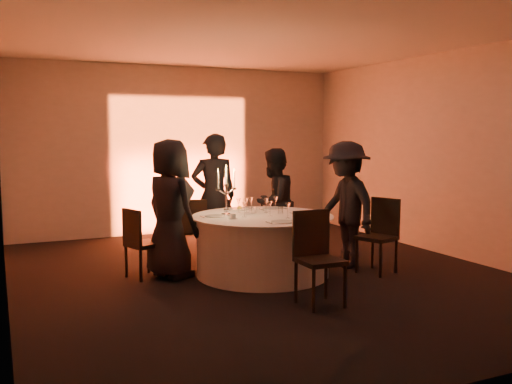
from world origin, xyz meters
name	(u,v)px	position (x,y,z in m)	size (l,w,h in m)	color
floor	(262,275)	(0.00, 0.00, 0.00)	(7.00, 7.00, 0.00)	black
ceiling	(263,36)	(0.00, 0.00, 3.00)	(7.00, 7.00, 0.00)	silver
wall_back	(180,150)	(0.00, 3.50, 1.50)	(7.00, 7.00, 0.00)	#AAA49E
wall_front	(475,178)	(0.00, -3.50, 1.50)	(7.00, 7.00, 0.00)	#AAA49E
wall_left	(2,163)	(-3.00, 0.00, 1.50)	(7.00, 7.00, 0.00)	#AAA49E
wall_right	(447,154)	(3.00, 0.00, 1.50)	(7.00, 7.00, 0.00)	#AAA49E
uplighter_fixture	(187,232)	(0.00, 3.20, 0.05)	(0.25, 0.12, 0.10)	black
banquet_table	(262,245)	(0.00, 0.00, 0.38)	(1.80, 1.80, 0.77)	black
chair_left	(139,239)	(-1.47, 0.48, 0.49)	(0.49, 0.49, 0.88)	black
chair_back_left	(194,225)	(-0.49, 1.28, 0.49)	(0.49, 0.49, 0.87)	black
chair_back_right	(275,216)	(0.73, 1.12, 0.56)	(0.59, 0.59, 0.99)	black
chair_right	(380,231)	(1.47, -0.49, 0.54)	(0.54, 0.54, 0.97)	black
chair_front	(316,252)	(0.00, -1.34, 0.56)	(0.43, 0.43, 0.99)	black
guest_left	(170,209)	(-1.09, 0.40, 0.87)	(0.85, 0.55, 1.74)	black
guest_back_left	(214,196)	(-0.20, 1.23, 0.90)	(0.66, 0.43, 1.80)	black
guest_back_right	(274,202)	(0.66, 1.03, 0.79)	(0.77, 0.60, 1.59)	black
guest_right	(346,204)	(1.22, -0.04, 0.85)	(1.10, 0.63, 1.70)	black
plate_left	(215,216)	(-0.58, 0.15, 0.78)	(0.36, 0.25, 0.01)	white
plate_back_left	(239,208)	(-0.05, 0.63, 0.79)	(0.36, 0.28, 0.08)	white
plate_back_right	(273,209)	(0.37, 0.46, 0.78)	(0.35, 0.28, 0.01)	white
plate_right	(304,213)	(0.58, -0.05, 0.78)	(0.36, 0.25, 0.01)	white
plate_front	(282,222)	(-0.03, -0.60, 0.78)	(0.36, 0.26, 0.01)	white
coffee_cup	(233,216)	(-0.45, -0.10, 0.80)	(0.11, 0.11, 0.07)	white
candelabra	(226,198)	(-0.41, 0.20, 1.00)	(0.27, 0.13, 0.65)	white
wine_glass_a	(276,200)	(0.35, 0.34, 0.91)	(0.07, 0.07, 0.19)	silver
wine_glass_b	(270,205)	(0.06, -0.10, 0.91)	(0.07, 0.07, 0.19)	silver
wine_glass_c	(266,202)	(0.15, 0.21, 0.91)	(0.07, 0.07, 0.19)	silver
wine_glass_d	(251,201)	(0.03, 0.41, 0.91)	(0.07, 0.07, 0.19)	silver
wine_glass_e	(239,202)	(-0.18, 0.37, 0.91)	(0.07, 0.07, 0.19)	silver
wine_glass_f	(244,206)	(-0.26, -0.03, 0.91)	(0.07, 0.07, 0.19)	silver
wine_glass_g	(288,207)	(0.18, -0.35, 0.91)	(0.07, 0.07, 0.19)	silver
wine_glass_h	(246,202)	(-0.09, 0.31, 0.91)	(0.07, 0.07, 0.19)	silver
tumbler_a	(280,210)	(0.27, 0.03, 0.82)	(0.07, 0.07, 0.09)	silver
tumbler_b	(254,210)	(-0.01, 0.24, 0.82)	(0.07, 0.07, 0.09)	silver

